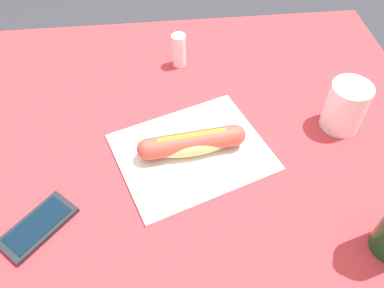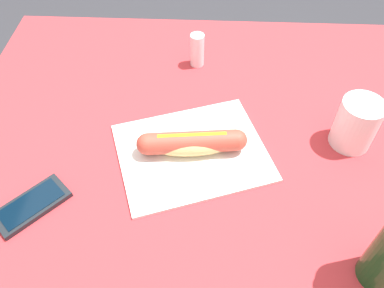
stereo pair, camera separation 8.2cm
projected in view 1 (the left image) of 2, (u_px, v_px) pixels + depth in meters
name	position (u px, v px, depth m)	size (l,w,h in m)	color
ground_plane	(195.00, 274.00, 1.43)	(6.00, 6.00, 0.00)	#2D2D33
dining_table	(196.00, 174.00, 0.97)	(1.11, 0.97, 0.74)	brown
paper_wrapper	(192.00, 152.00, 0.85)	(0.31, 0.25, 0.01)	silver
hot_dog	(192.00, 143.00, 0.82)	(0.23, 0.07, 0.05)	#E5BC75
cell_phone	(38.00, 226.00, 0.73)	(0.15, 0.15, 0.01)	black
drinking_cup	(346.00, 107.00, 0.86)	(0.09, 0.09, 0.11)	white
salt_shaker	(179.00, 50.00, 1.01)	(0.04, 0.04, 0.09)	silver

